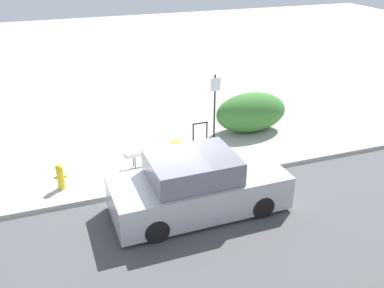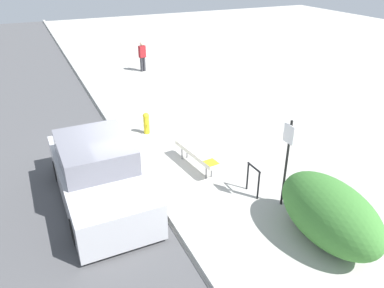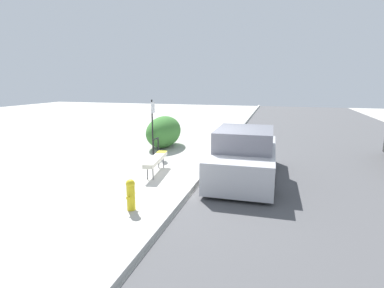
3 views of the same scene
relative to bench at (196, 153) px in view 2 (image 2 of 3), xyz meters
The scene contains 9 objects.
ground_plane 1.63m from the bench, 96.51° to the right, with size 60.00×60.00×0.00m, color #ADAAA3.
curb 1.61m from the bench, 96.51° to the right, with size 60.00×0.20×0.13m.
bench is the anchor object (origin of this frame).
bike_rack 1.98m from the bench, 22.76° to the left, with size 0.55×0.06×0.83m.
sign_post 2.93m from the bench, 25.08° to the left, with size 0.36×0.08×2.30m.
fire_hydrant 2.95m from the bench, 168.99° to the right, with size 0.36×0.22×0.77m.
shrub_hedge 4.20m from the bench, 17.46° to the left, with size 2.70×1.40×1.44m.
pedestrian 10.59m from the bench, behind, with size 0.28×0.39×1.56m.
parked_car_near 2.92m from the bench, 82.76° to the right, with size 4.53×1.96×1.60m.
Camera 2 is at (8.80, -2.54, 5.66)m, focal length 35.00 mm.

